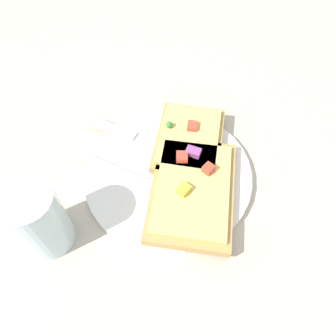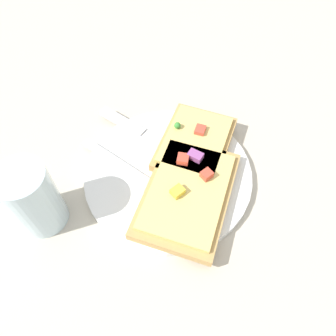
{
  "view_description": "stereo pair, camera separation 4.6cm",
  "coord_description": "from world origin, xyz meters",
  "px_view_note": "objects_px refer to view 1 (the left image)",
  "views": [
    {
      "loc": [
        -0.26,
        -0.01,
        0.41
      ],
      "look_at": [
        0.0,
        0.0,
        0.02
      ],
      "focal_mm": 35.0,
      "sensor_mm": 36.0,
      "label": 1
    },
    {
      "loc": [
        -0.25,
        -0.05,
        0.41
      ],
      "look_at": [
        0.0,
        0.0,
        0.02
      ],
      "focal_mm": 35.0,
      "sensor_mm": 36.0,
      "label": 2
    }
  ],
  "objects_px": {
    "plate": "(168,174)",
    "knife": "(141,139)",
    "drinking_glass": "(40,220)",
    "pizza_slice_main": "(192,190)",
    "fork": "(145,185)",
    "pizza_slice_corner": "(189,139)"
  },
  "relations": [
    {
      "from": "pizza_slice_main",
      "to": "fork",
      "type": "bearing_deg",
      "value": 88.0
    },
    {
      "from": "pizza_slice_main",
      "to": "drinking_glass",
      "type": "relative_size",
      "value": 1.7
    },
    {
      "from": "plate",
      "to": "pizza_slice_corner",
      "type": "bearing_deg",
      "value": -29.47
    },
    {
      "from": "pizza_slice_main",
      "to": "pizza_slice_corner",
      "type": "height_order",
      "value": "same"
    },
    {
      "from": "fork",
      "to": "knife",
      "type": "distance_m",
      "value": 0.08
    },
    {
      "from": "plate",
      "to": "drinking_glass",
      "type": "height_order",
      "value": "drinking_glass"
    },
    {
      "from": "pizza_slice_main",
      "to": "drinking_glass",
      "type": "distance_m",
      "value": 0.2
    },
    {
      "from": "plate",
      "to": "pizza_slice_main",
      "type": "xyz_separation_m",
      "value": [
        -0.03,
        -0.03,
        0.02
      ]
    },
    {
      "from": "pizza_slice_main",
      "to": "drinking_glass",
      "type": "xyz_separation_m",
      "value": [
        -0.06,
        0.18,
        0.03
      ]
    },
    {
      "from": "knife",
      "to": "plate",
      "type": "bearing_deg",
      "value": -29.25
    },
    {
      "from": "plate",
      "to": "drinking_glass",
      "type": "bearing_deg",
      "value": 123.6
    },
    {
      "from": "fork",
      "to": "pizza_slice_corner",
      "type": "distance_m",
      "value": 0.1
    },
    {
      "from": "plate",
      "to": "knife",
      "type": "xyz_separation_m",
      "value": [
        0.06,
        0.04,
        0.01
      ]
    },
    {
      "from": "fork",
      "to": "pizza_slice_corner",
      "type": "height_order",
      "value": "pizza_slice_corner"
    },
    {
      "from": "plate",
      "to": "pizza_slice_main",
      "type": "height_order",
      "value": "pizza_slice_main"
    },
    {
      "from": "plate",
      "to": "fork",
      "type": "relative_size",
      "value": 1.25
    },
    {
      "from": "knife",
      "to": "pizza_slice_main",
      "type": "xyz_separation_m",
      "value": [
        -0.09,
        -0.08,
        0.01
      ]
    },
    {
      "from": "fork",
      "to": "pizza_slice_corner",
      "type": "bearing_deg",
      "value": 76.41
    },
    {
      "from": "plate",
      "to": "fork",
      "type": "bearing_deg",
      "value": 127.64
    },
    {
      "from": "drinking_glass",
      "to": "knife",
      "type": "bearing_deg",
      "value": -34.16
    },
    {
      "from": "drinking_glass",
      "to": "pizza_slice_main",
      "type": "bearing_deg",
      "value": -70.62
    },
    {
      "from": "pizza_slice_corner",
      "to": "plate",
      "type": "bearing_deg",
      "value": 158.85
    }
  ]
}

